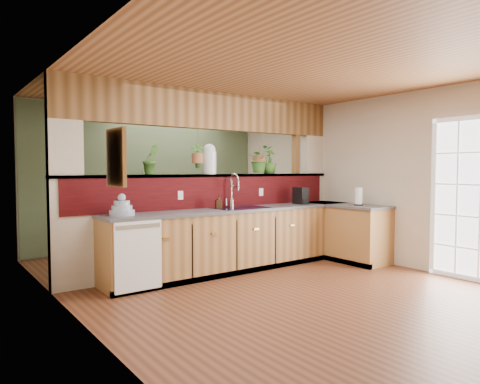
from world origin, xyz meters
TOP-DOWN VIEW (x-y plane):
  - ground at (0.00, 0.00)m, footprint 4.60×7.00m
  - ceiling at (0.00, 0.00)m, footprint 4.60×7.00m
  - wall_back at (0.00, 3.50)m, footprint 4.60×0.02m
  - wall_left at (-2.30, 0.00)m, footprint 0.02×7.00m
  - wall_right at (2.30, 0.00)m, footprint 0.02×7.00m
  - pass_through_partition at (0.03, 1.35)m, footprint 4.60×0.21m
  - pass_through_ledge at (0.00, 1.35)m, footprint 4.60×0.21m
  - header_beam at (0.00, 1.35)m, footprint 4.60×0.15m
  - sage_backwall at (0.00, 3.48)m, footprint 4.55×0.02m
  - countertop at (0.84, 0.87)m, footprint 4.14×1.52m
  - dishwasher at (-1.48, 0.66)m, footprint 0.58×0.03m
  - navy_sink at (0.25, 0.98)m, footprint 0.82×0.50m
  - french_door at (2.27, -1.30)m, footprint 0.06×1.02m
  - framed_print at (-2.27, -0.80)m, footprint 0.04×0.35m
  - faucet at (0.21, 1.13)m, footprint 0.22×0.22m
  - dish_stack at (-1.54, 1.00)m, footprint 0.30×0.30m
  - soap_dispenser at (-0.09, 1.06)m, footprint 0.11×0.11m
  - coffee_maker at (1.43, 0.95)m, footprint 0.15×0.25m
  - paper_towel at (1.98, 0.23)m, footprint 0.14×0.14m
  - glass_jar at (-0.06, 1.35)m, footprint 0.20×0.20m
  - ledge_plant_left at (-0.99, 1.35)m, footprint 0.24×0.20m
  - ledge_plant_right at (1.10, 1.35)m, footprint 0.30×0.30m
  - hanging_plant_a at (-0.26, 1.35)m, footprint 0.22×0.19m
  - hanging_plant_b at (0.89, 1.35)m, footprint 0.39×0.35m
  - shelving_console at (-0.48, 3.25)m, footprint 1.45×0.61m
  - shelf_plant_a at (-1.06, 3.25)m, footprint 0.23×0.18m
  - shelf_plant_b at (-0.17, 3.25)m, footprint 0.37×0.37m
  - floor_plant at (1.20, 2.15)m, footprint 0.76×0.70m

SIDE VIEW (x-z plane):
  - ground at x=0.00m, z-range -0.01..0.01m
  - floor_plant at x=1.20m, z-range 0.00..0.70m
  - countertop at x=0.84m, z-range 0.00..0.90m
  - dishwasher at x=-1.48m, z-range 0.05..0.87m
  - shelving_console at x=-0.48m, z-range 0.03..0.97m
  - navy_sink at x=0.25m, z-range 0.73..0.91m
  - dish_stack at x=-1.54m, z-range 0.85..1.12m
  - soap_dispenser at x=-0.09m, z-range 0.90..1.09m
  - coffee_maker at x=1.43m, z-range 0.89..1.16m
  - paper_towel at x=1.98m, z-range 0.89..1.18m
  - french_door at x=2.27m, z-range -0.03..2.13m
  - shelf_plant_a at x=-1.06m, z-range 0.97..1.35m
  - faucet at x=0.21m, z-range 0.92..1.42m
  - pass_through_partition at x=0.03m, z-range -0.11..2.49m
  - shelf_plant_b at x=-0.17m, z-range 0.97..1.47m
  - wall_back at x=0.00m, z-range 0.00..2.60m
  - wall_left at x=-2.30m, z-range 0.00..2.60m
  - wall_right at x=2.30m, z-range 0.00..2.60m
  - sage_backwall at x=0.00m, z-range 0.02..2.58m
  - pass_through_ledge at x=0.00m, z-range 1.35..1.39m
  - framed_print at x=-2.27m, z-range 1.32..1.78m
  - ledge_plant_left at x=-0.99m, z-range 1.39..1.80m
  - ledge_plant_right at x=1.10m, z-range 1.39..1.82m
  - glass_jar at x=-0.06m, z-range 1.39..1.84m
  - hanging_plant_a at x=-0.26m, z-range 1.52..2.02m
  - hanging_plant_b at x=0.89m, z-range 1.53..2.09m
  - header_beam at x=0.00m, z-range 2.05..2.60m
  - ceiling at x=0.00m, z-range 2.60..2.60m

